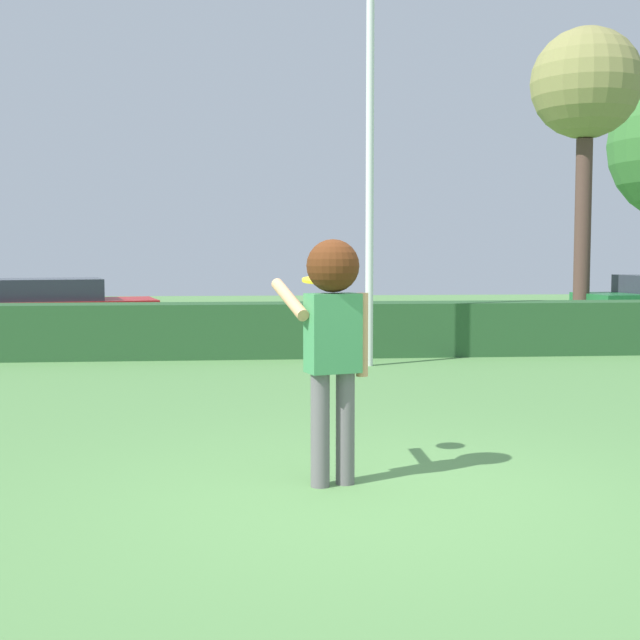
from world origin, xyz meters
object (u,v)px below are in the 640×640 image
person (332,323)px  parked_car_red (42,309)px  bare_elm_tree (586,89)px  frisbee (318,280)px  lamppost (370,120)px

person → parked_car_red: size_ratio=0.41×
person → bare_elm_tree: size_ratio=0.27×
frisbee → lamppost: (1.36, 6.23, 2.22)m
lamppost → parked_car_red: (-5.68, 3.63, -3.03)m
frisbee → person: bearing=-83.7°
lamppost → bare_elm_tree: 7.92m
person → frisbee: 0.62m
parked_car_red → bare_elm_tree: bearing=9.0°
frisbee → bare_elm_tree: bearing=59.3°
lamppost → parked_car_red: 7.39m
person → bare_elm_tree: bare_elm_tree is taller
person → lamppost: bearing=79.1°
parked_car_red → bare_elm_tree: bare_elm_tree is taller
parked_car_red → frisbee: bearing=-66.3°
bare_elm_tree → frisbee: bearing=-120.7°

